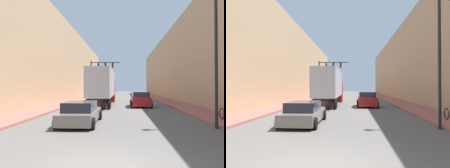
# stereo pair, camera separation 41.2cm
# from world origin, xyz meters

# --- Properties ---
(sidewalk_right) EXTENTS (2.76, 80.00, 0.15)m
(sidewalk_right) POSITION_xyz_m (6.95, 30.00, 0.07)
(sidewalk_right) COLOR #9E564C
(sidewalk_right) RESTS_ON ground
(sidewalk_left) EXTENTS (2.76, 80.00, 0.15)m
(sidewalk_left) POSITION_xyz_m (-6.95, 30.00, 0.07)
(sidewalk_left) COLOR #9E564C
(sidewalk_left) RESTS_ON ground
(building_right) EXTENTS (6.00, 80.00, 12.00)m
(building_right) POSITION_xyz_m (11.33, 30.00, 6.00)
(building_right) COLOR tan
(building_right) RESTS_ON ground
(building_left) EXTENTS (6.00, 80.00, 12.53)m
(building_left) POSITION_xyz_m (-11.33, 30.00, 6.26)
(building_left) COLOR tan
(building_left) RESTS_ON ground
(semi_truck) EXTENTS (2.43, 13.37, 4.15)m
(semi_truck) POSITION_xyz_m (-1.97, 20.81, 2.32)
(semi_truck) COLOR #B2B7C1
(semi_truck) RESTS_ON ground
(sedan_car) EXTENTS (2.12, 4.79, 1.33)m
(sedan_car) POSITION_xyz_m (-2.00, 6.95, 0.64)
(sedan_car) COLOR slate
(sedan_car) RESTS_ON ground
(suv_car) EXTENTS (2.21, 4.45, 1.65)m
(suv_car) POSITION_xyz_m (2.38, 18.29, 0.79)
(suv_car) COLOR maroon
(suv_car) RESTS_ON ground
(traffic_signal_gantry) EXTENTS (5.38, 0.35, 6.94)m
(traffic_signal_gantry) POSITION_xyz_m (-4.08, 33.69, 4.90)
(traffic_signal_gantry) COLOR black
(traffic_signal_gantry) RESTS_ON ground
(street_lamp) EXTENTS (0.44, 0.44, 7.66)m
(street_lamp) POSITION_xyz_m (5.43, 5.91, 4.83)
(street_lamp) COLOR black
(street_lamp) RESTS_ON ground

